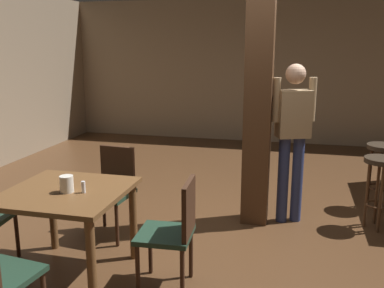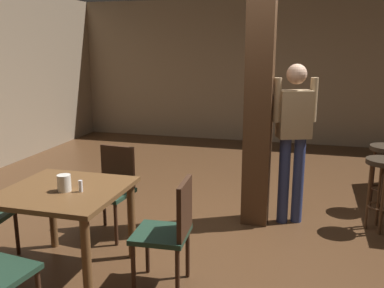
{
  "view_description": "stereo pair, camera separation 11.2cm",
  "coord_description": "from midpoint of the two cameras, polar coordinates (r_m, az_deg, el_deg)",
  "views": [
    {
      "loc": [
        0.62,
        -4.13,
        1.9
      ],
      "look_at": [
        -0.42,
        0.06,
        0.91
      ],
      "focal_mm": 40.0,
      "sensor_mm": 36.0,
      "label": 1
    },
    {
      "loc": [
        0.73,
        -4.1,
        1.9
      ],
      "look_at": [
        -0.42,
        0.06,
        0.91
      ],
      "focal_mm": 40.0,
      "sensor_mm": 36.0,
      "label": 2
    }
  ],
  "objects": [
    {
      "name": "chair_east",
      "position": [
        3.41,
        -3.33,
        -11.18
      ],
      "size": [
        0.44,
        0.44,
        0.89
      ],
      "color": "#1E3828",
      "rests_on": "ground_plane"
    },
    {
      "name": "napkin_cup",
      "position": [
        3.57,
        -17.25,
        -5.12
      ],
      "size": [
        0.11,
        0.11,
        0.13
      ],
      "primitive_type": "cylinder",
      "color": "silver",
      "rests_on": "dining_table"
    },
    {
      "name": "standing_person",
      "position": [
        4.65,
        12.6,
        1.54
      ],
      "size": [
        0.47,
        0.31,
        1.72
      ],
      "color": "tan",
      "rests_on": "ground_plane"
    },
    {
      "name": "wall_back",
      "position": [
        8.65,
        9.57,
        9.5
      ],
      "size": [
        8.0,
        0.1,
        2.8
      ],
      "primitive_type": "cube",
      "color": "gray",
      "rests_on": "ground_plane"
    },
    {
      "name": "salt_shaker",
      "position": [
        3.53,
        -15.17,
        -5.56
      ],
      "size": [
        0.03,
        0.03,
        0.1
      ],
      "primitive_type": "cylinder",
      "color": "silver",
      "rests_on": "dining_table"
    },
    {
      "name": "dining_table",
      "position": [
        3.69,
        -17.14,
        -7.7
      ],
      "size": [
        0.95,
        0.95,
        0.76
      ],
      "color": "brown",
      "rests_on": "ground_plane"
    },
    {
      "name": "bar_stool_mid",
      "position": [
        5.44,
        23.52,
        -2.01
      ],
      "size": [
        0.38,
        0.38,
        0.78
      ],
      "color": "#2D2319",
      "rests_on": "ground_plane"
    },
    {
      "name": "bar_stool_near",
      "position": [
        4.85,
        23.27,
        -3.89
      ],
      "size": [
        0.36,
        0.36,
        0.77
      ],
      "color": "#2D2319",
      "rests_on": "ground_plane"
    },
    {
      "name": "ground_plane",
      "position": [
        4.58,
        4.31,
        -11.57
      ],
      "size": [
        10.8,
        10.8,
        0.0
      ],
      "primitive_type": "plane",
      "color": "#4C301C"
    },
    {
      "name": "pillar",
      "position": [
        4.53,
        8.16,
        6.52
      ],
      "size": [
        0.28,
        0.28,
        2.8
      ],
      "primitive_type": "cube",
      "color": "#4C301C",
      "rests_on": "ground_plane"
    },
    {
      "name": "chair_north",
      "position": [
        4.43,
        -11.25,
        -5.59
      ],
      "size": [
        0.46,
        0.46,
        0.89
      ],
      "color": "#1E3828",
      "rests_on": "ground_plane"
    }
  ]
}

